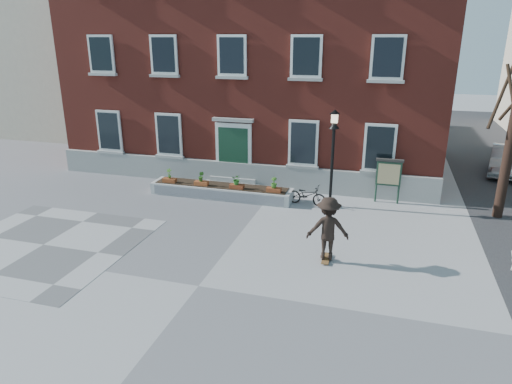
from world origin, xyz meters
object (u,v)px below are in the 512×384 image
(bicycle, at_px, (307,195))
(notice_board, at_px, (389,173))
(skateboarder, at_px, (328,229))
(parked_car, at_px, (506,160))
(lamp_post, at_px, (333,145))

(bicycle, distance_m, notice_board, 3.46)
(notice_board, relative_size, skateboarder, 0.91)
(bicycle, xyz_separation_m, parked_car, (8.80, 7.28, 0.26))
(lamp_post, bearing_deg, notice_board, 26.21)
(bicycle, height_order, notice_board, notice_board)
(skateboarder, bearing_deg, bicycle, 107.40)
(bicycle, relative_size, notice_board, 0.87)
(bicycle, distance_m, lamp_post, 2.32)
(parked_car, relative_size, notice_board, 2.22)
(bicycle, relative_size, lamp_post, 0.41)
(bicycle, bearing_deg, parked_car, -42.71)
(parked_car, height_order, skateboarder, skateboarder)
(parked_car, height_order, lamp_post, lamp_post)
(bicycle, relative_size, skateboarder, 0.78)
(parked_car, height_order, notice_board, notice_board)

